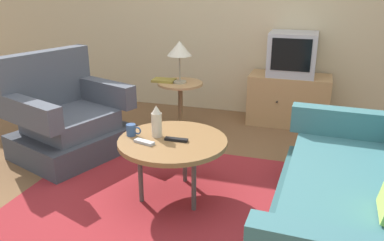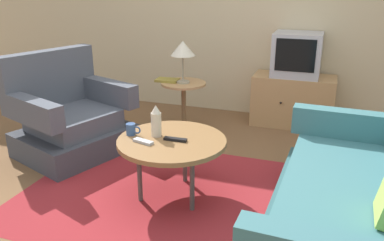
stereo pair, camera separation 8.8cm
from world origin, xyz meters
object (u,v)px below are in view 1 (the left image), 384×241
couch (355,206)px  mug (132,130)px  coffee_table (173,144)px  tv_stand (288,100)px  tv_remote_silver (144,142)px  vase (157,122)px  table_lamp (179,50)px  armchair (67,121)px  television (292,54)px  side_table (180,97)px  book (164,80)px  tv_remote_dark (176,140)px

couch → mug: size_ratio=15.92×
coffee_table → tv_stand: tv_stand is taller
tv_remote_silver → vase: bearing=91.3°
vase → table_lamp: bearing=101.5°
armchair → television: television is taller
side_table → table_lamp: size_ratio=1.28×
side_table → couch: bearing=-43.0°
television → book: 1.47m
coffee_table → tv_remote_silver: 0.22m
armchair → coffee_table: size_ratio=1.45×
armchair → table_lamp: bearing=153.2°
table_lamp → tv_remote_dark: table_lamp is taller
mug → book: book is taller
couch → vase: size_ratio=7.74×
side_table → tv_remote_dark: size_ratio=3.20×
vase → couch: bearing=-10.8°
couch → tv_stand: 2.28m
table_lamp → vase: bearing=-78.5°
coffee_table → tv_remote_dark: bearing=-23.7°
television → table_lamp: 1.29m
armchair → tv_remote_dark: (1.30, -0.50, 0.16)m
side_table → coffee_table: bearing=-73.3°
side_table → tv_remote_silver: size_ratio=3.35×
vase → tv_remote_silver: (-0.04, -0.15, -0.11)m
television → tv_remote_dark: (-0.67, -1.99, -0.33)m
tv_stand → tv_remote_dark: (-0.67, -1.97, 0.20)m
tv_remote_dark → side_table: bearing=105.7°
table_lamp → vase: 1.34m
book → television: bearing=23.8°
coffee_table → tv_remote_dark: 0.06m
tv_remote_dark → book: bearing=112.7°
vase → mug: vase is taller
table_lamp → couch: bearing=-42.7°
television → couch: bearing=-75.5°
table_lamp → book: 0.39m
coffee_table → television: (0.71, 1.97, 0.37)m
television → side_table: bearing=-149.3°
coffee_table → mug: (-0.33, -0.02, 0.08)m
armchair → coffee_table: bearing=89.0°
tv_stand → armchair: bearing=-143.1°
side_table → tv_remote_silver: side_table is taller
table_lamp → tv_remote_dark: 1.45m
table_lamp → tv_remote_dark: bearing=-71.9°
table_lamp → television: bearing=31.5°
couch → armchair: bearing=76.4°
coffee_table → tv_remote_dark: tv_remote_dark is taller
television → book: (-1.28, -0.67, -0.24)m
tv_remote_dark → tv_remote_silver: (-0.21, -0.11, 0.00)m
mug → tv_remote_silver: (0.15, -0.11, -0.03)m
couch → tv_remote_silver: couch is taller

